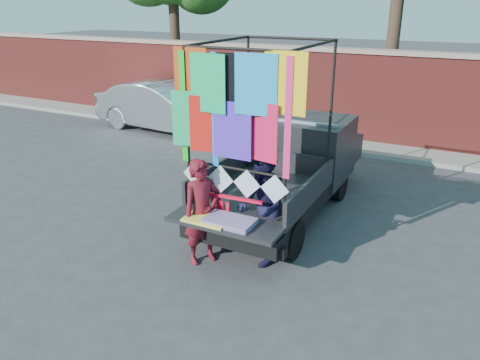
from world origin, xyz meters
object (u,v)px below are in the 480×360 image
at_px(woman, 202,212).
at_px(man, 262,206).
at_px(sedan, 165,106).
at_px(pickup_truck, 295,164).

bearing_deg(woman, man, -30.50).
xyz_separation_m(sedan, woman, (5.17, -6.23, 0.08)).
height_order(sedan, man, man).
height_order(sedan, woman, woman).
bearing_deg(sedan, pickup_truck, -117.54).
distance_m(sedan, man, 8.34).
xyz_separation_m(sedan, man, (5.97, -5.82, 0.18)).
xyz_separation_m(woman, man, (0.80, 0.41, 0.10)).
relative_size(pickup_truck, woman, 3.10).
bearing_deg(pickup_truck, man, -81.09).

